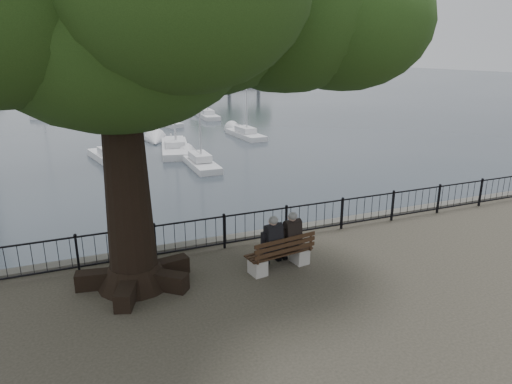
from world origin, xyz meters
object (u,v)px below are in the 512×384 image
person_left (270,245)px  lion_monument (124,87)px  bench (280,257)px  person_right (289,240)px

person_left → lion_monument: size_ratio=0.17×
person_left → bench: bearing=-14.6°
person_left → person_right: 0.59m
bench → person_left: bearing=165.4°
person_left → person_right: same height
bench → person_left: person_left is taller
person_left → person_right: bearing=8.3°
person_right → lion_monument: (1.75, 49.11, 0.57)m
bench → lion_monument: (2.07, 49.27, 0.94)m
person_left → lion_monument: lion_monument is taller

